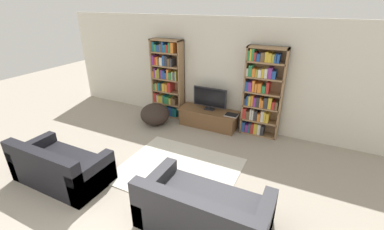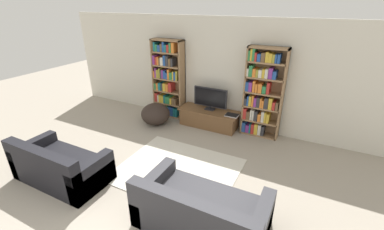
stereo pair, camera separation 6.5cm
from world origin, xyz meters
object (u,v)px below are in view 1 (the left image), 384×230
(bookshelf_right, at_px, (261,93))
(laptop, at_px, (231,115))
(bookshelf_left, at_px, (167,80))
(couch_right_sofa, at_px, (203,212))
(beanbag_ottoman, at_px, (155,114))
(tv_stand, at_px, (208,118))
(television, at_px, (210,98))
(couch_left_sectional, at_px, (60,168))

(bookshelf_right, distance_m, laptop, 0.84)
(bookshelf_left, distance_m, laptop, 1.97)
(bookshelf_right, bearing_deg, couch_right_sofa, -90.46)
(laptop, relative_size, beanbag_ottoman, 0.41)
(tv_stand, distance_m, couch_right_sofa, 3.17)
(bookshelf_left, height_order, television, bookshelf_left)
(bookshelf_left, height_order, couch_left_sectional, bookshelf_left)
(bookshelf_right, height_order, tv_stand, bookshelf_right)
(bookshelf_left, bearing_deg, bookshelf_right, 0.01)
(bookshelf_left, relative_size, bookshelf_right, 1.00)
(bookshelf_left, distance_m, couch_left_sectional, 3.37)
(tv_stand, bearing_deg, couch_right_sofa, -68.37)
(bookshelf_left, distance_m, tv_stand, 1.50)
(bookshelf_right, bearing_deg, tv_stand, -172.66)
(bookshelf_right, xyz_separation_m, tv_stand, (-1.19, -0.15, -0.78))
(television, relative_size, beanbag_ottoman, 1.17)
(bookshelf_right, height_order, television, bookshelf_right)
(laptop, xyz_separation_m, couch_left_sectional, (-2.06, -3.06, -0.18))
(laptop, distance_m, couch_left_sectional, 3.69)
(bookshelf_right, height_order, couch_right_sofa, bookshelf_right)
(bookshelf_left, bearing_deg, couch_left_sectional, -93.17)
(bookshelf_right, relative_size, beanbag_ottoman, 2.80)
(couch_left_sectional, distance_m, beanbag_ottoman, 2.64)
(bookshelf_left, relative_size, laptop, 6.78)
(bookshelf_right, height_order, beanbag_ottoman, bookshelf_right)
(couch_right_sofa, height_order, beanbag_ottoman, couch_right_sofa)
(bookshelf_left, distance_m, beanbag_ottoman, 0.98)
(television, xyz_separation_m, beanbag_ottoman, (-1.26, -0.54, -0.46))
(bookshelf_right, bearing_deg, television, -174.85)
(television, bearing_deg, bookshelf_right, 5.15)
(bookshelf_right, height_order, couch_left_sectional, bookshelf_right)
(couch_left_sectional, distance_m, couch_right_sofa, 2.62)
(couch_left_sectional, bearing_deg, television, 65.45)
(television, xyz_separation_m, laptop, (0.61, -0.11, -0.28))
(laptop, bearing_deg, tv_stand, 174.00)
(television, bearing_deg, beanbag_ottoman, -156.67)
(laptop, bearing_deg, beanbag_ottoman, -166.93)
(television, distance_m, beanbag_ottoman, 1.45)
(couch_right_sofa, bearing_deg, bookshelf_left, 128.15)
(bookshelf_right, distance_m, beanbag_ottoman, 2.65)
(bookshelf_right, distance_m, couch_left_sectional, 4.28)
(tv_stand, relative_size, beanbag_ottoman, 2.05)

